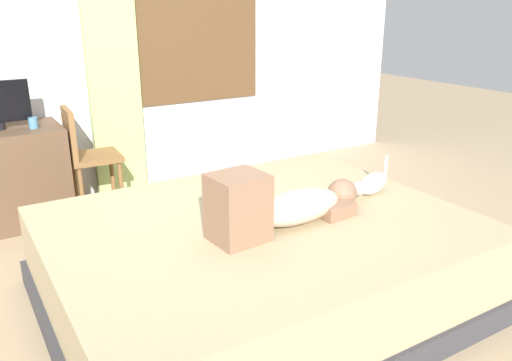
{
  "coord_description": "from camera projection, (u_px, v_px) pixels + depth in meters",
  "views": [
    {
      "loc": [
        -1.23,
        -2.26,
        1.61
      ],
      "look_at": [
        0.23,
        0.12,
        0.64
      ],
      "focal_mm": 36.09,
      "sensor_mm": 36.0,
      "label": 1
    }
  ],
  "objects": [
    {
      "name": "back_wall_with_window",
      "position": [
        103.0,
        24.0,
        4.3
      ],
      "size": [
        6.4,
        0.14,
        2.9
      ],
      "color": "silver",
      "rests_on": "ground"
    },
    {
      "name": "person_lying",
      "position": [
        283.0,
        206.0,
        2.69
      ],
      "size": [
        0.94,
        0.33,
        0.34
      ],
      "color": "#CCB299",
      "rests_on": "bed"
    },
    {
      "name": "desk",
      "position": [
        3.0,
        178.0,
        3.85
      ],
      "size": [
        0.9,
        0.56,
        0.74
      ],
      "color": "brown",
      "rests_on": "ground"
    },
    {
      "name": "chair_by_desk",
      "position": [
        85.0,
        152.0,
        4.01
      ],
      "size": [
        0.4,
        0.4,
        0.86
      ],
      "color": "brown",
      "rests_on": "ground"
    },
    {
      "name": "cat",
      "position": [
        371.0,
        184.0,
        3.15
      ],
      "size": [
        0.35,
        0.18,
        0.21
      ],
      "color": "silver",
      "rests_on": "bed"
    },
    {
      "name": "bed",
      "position": [
        259.0,
        261.0,
        2.88
      ],
      "size": [
        2.26,
        1.83,
        0.49
      ],
      "color": "#38383D",
      "rests_on": "ground"
    },
    {
      "name": "curtain_left",
      "position": [
        111.0,
        47.0,
        4.27
      ],
      "size": [
        0.44,
        0.06,
        2.54
      ],
      "primitive_type": "cube",
      "color": "#ADCC75",
      "rests_on": "ground"
    },
    {
      "name": "cup",
      "position": [
        33.0,
        123.0,
        3.76
      ],
      "size": [
        0.07,
        0.07,
        0.08
      ],
      "primitive_type": "cylinder",
      "color": "teal",
      "rests_on": "desk"
    },
    {
      "name": "ground_plane",
      "position": [
        233.0,
        299.0,
        2.96
      ],
      "size": [
        16.0,
        16.0,
        0.0
      ],
      "primitive_type": "plane",
      "color": "tan"
    }
  ]
}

